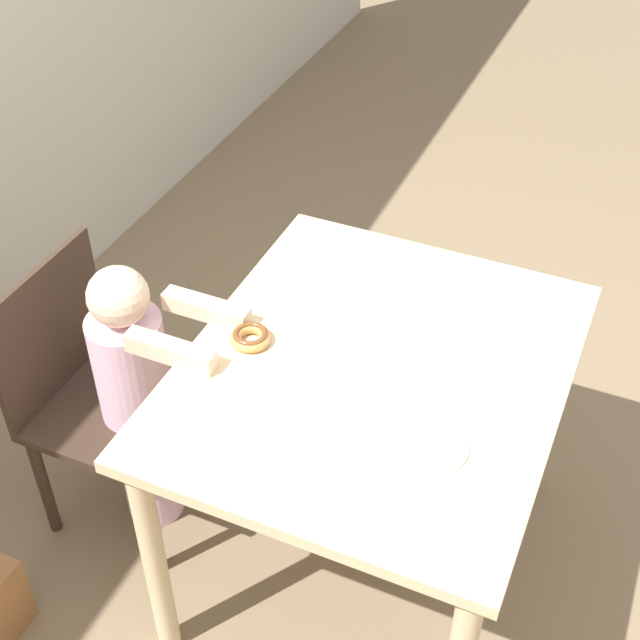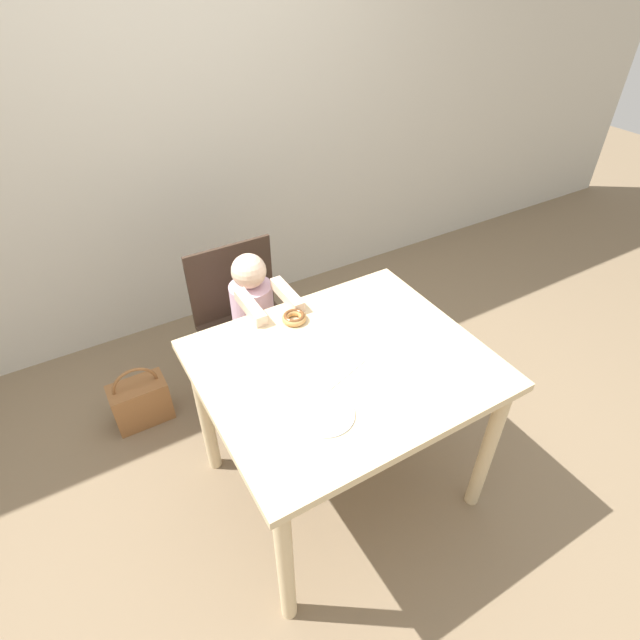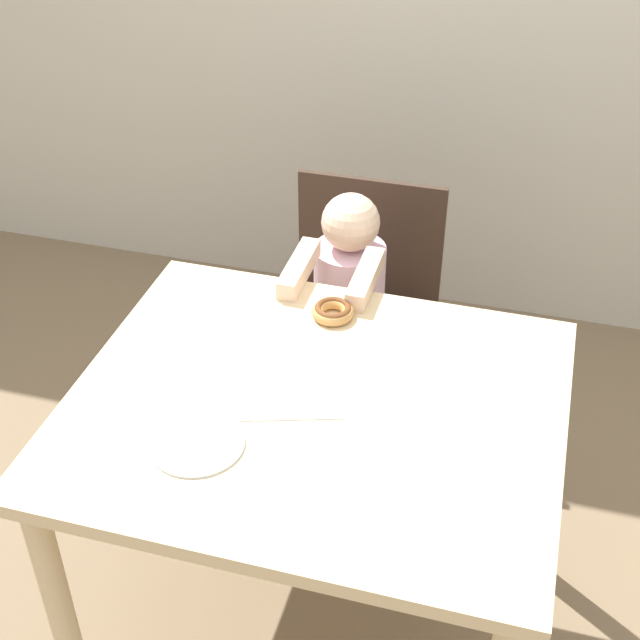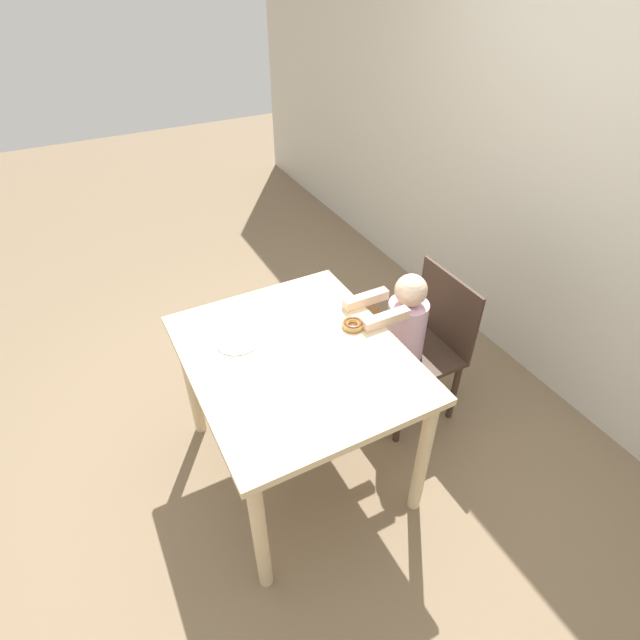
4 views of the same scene
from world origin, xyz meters
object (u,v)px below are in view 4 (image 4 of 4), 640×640
at_px(chair, 421,344).
at_px(donut, 353,324).
at_px(child_figure, 402,347).
at_px(handbag, 369,325).

xyz_separation_m(chair, donut, (0.05, -0.48, 0.35)).
relative_size(child_figure, donut, 8.94).
relative_size(chair, handbag, 2.35).
distance_m(child_figure, donut, 0.47).
bearing_deg(handbag, child_figure, -17.97).
bearing_deg(donut, handbag, 140.05).
bearing_deg(donut, child_figure, 97.44).
bearing_deg(chair, child_figure, -90.00).
bearing_deg(child_figure, chair, 90.00).
relative_size(child_figure, handbag, 2.57).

